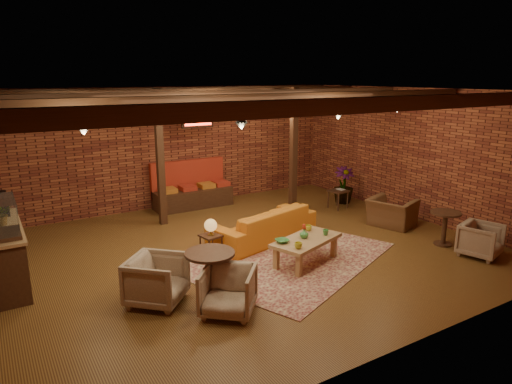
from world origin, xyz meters
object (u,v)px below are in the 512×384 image
side_table_lamp (211,228)px  armchair_a (157,278)px  round_table_left (210,268)px  armchair_right (392,208)px  sofa (263,225)px  armchair_far (481,238)px  side_table_book (338,192)px  plant_tall (345,149)px  coffee_table (305,242)px  armchair_b (228,289)px  round_table_right (445,223)px

side_table_lamp → armchair_a: 1.98m
round_table_left → armchair_right: bearing=12.1°
sofa → side_table_lamp: 1.42m
sofa → armchair_far: 4.37m
armchair_right → side_table_book: bearing=-14.8°
sofa → plant_tall: (3.55, 1.42, 1.17)m
coffee_table → round_table_left: 2.22m
armchair_a → armchair_far: size_ratio=1.15×
coffee_table → armchair_right: 3.20m
side_table_lamp → armchair_a: armchair_a is taller
side_table_lamp → armchair_b: 2.24m
sofa → coffee_table: (0.02, -1.46, 0.07)m
sofa → armchair_right: bearing=152.9°
armchair_right → side_table_book: (-0.10, 1.79, 0.02)m
armchair_right → plant_tall: bearing=-28.9°
coffee_table → armchair_a: 2.93m
coffee_table → armchair_b: (-2.14, -0.91, -0.04)m
side_table_lamp → side_table_book: bearing=16.7°
armchair_right → armchair_far: (0.06, -2.24, -0.08)m
side_table_lamp → armchair_a: (-1.53, -1.25, -0.18)m
side_table_book → sofa: bearing=-160.8°
sofa → armchair_far: (3.20, -2.97, 0.00)m
sofa → plant_tall: size_ratio=0.81×
armchair_a → plant_tall: 7.18m
side_table_lamp → side_table_book: size_ratio=1.51×
sofa → side_table_lamp: side_table_lamp is taller
round_table_right → side_table_lamp: bearing=156.8°
side_table_lamp → round_table_left: 1.79m
coffee_table → plant_tall: 4.68m
side_table_book → round_table_right: 3.26m
side_table_book → plant_tall: 1.23m
side_table_book → round_table_right: size_ratio=0.72×
coffee_table → armchair_a: bearing=-179.0°
side_table_book → round_table_right: round_table_right is taller
side_table_book → coffee_table: bearing=-140.1°
sofa → armchair_a: armchair_a is taller
sofa → round_table_right: size_ratio=3.42×
coffee_table → round_table_left: size_ratio=1.94×
armchair_right → armchair_a: bearing=79.2°
plant_tall → armchair_far: bearing=-94.5°
armchair_right → plant_tall: (0.41, 2.15, 1.08)m
side_table_lamp → armchair_right: armchair_right is taller
armchair_a → plant_tall: (6.45, 2.93, 1.11)m
sofa → round_table_right: (3.12, -2.19, 0.12)m
side_table_book → armchair_right: bearing=-86.6°
coffee_table → armchair_far: size_ratio=2.17×
sofa → side_table_book: bearing=-174.7°
armchair_b → armchair_far: size_ratio=1.08×
side_table_lamp → round_table_right: 4.89m
armchair_a → armchair_b: bearing=-93.8°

